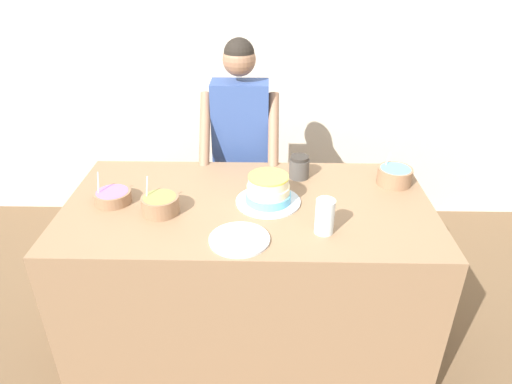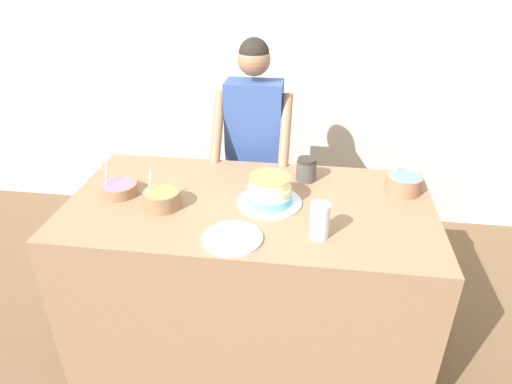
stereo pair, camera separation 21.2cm
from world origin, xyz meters
name	(u,v)px [view 2 (the right image)]	position (x,y,z in m)	size (l,w,h in m)	color
wall_back	(279,54)	(0.00, 1.93, 1.30)	(10.00, 0.05, 2.60)	beige
counter	(250,276)	(0.00, 0.46, 0.45)	(1.77, 0.92, 0.91)	#8C6B4C
person_baker	(254,140)	(-0.07, 1.13, 0.95)	(0.45, 0.42, 1.56)	#2D2D38
cake	(269,192)	(0.10, 0.47, 0.97)	(0.31, 0.31, 0.14)	silver
frosting_bowl_blue	(404,183)	(0.75, 0.68, 0.95)	(0.18, 0.18, 0.14)	#936B4C
frosting_bowl_purple	(119,188)	(-0.66, 0.45, 0.94)	(0.18, 0.18, 0.15)	#936B4C
frosting_bowl_olive	(162,198)	(-0.40, 0.37, 0.95)	(0.17, 0.17, 0.17)	#936B4C
drinking_glass	(320,220)	(0.34, 0.22, 0.98)	(0.08, 0.08, 0.16)	silver
ceramic_plate	(232,238)	(-0.03, 0.14, 0.91)	(0.26, 0.26, 0.01)	silver
stoneware_jar	(306,169)	(0.26, 0.74, 0.97)	(0.11, 0.11, 0.12)	#4C4742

